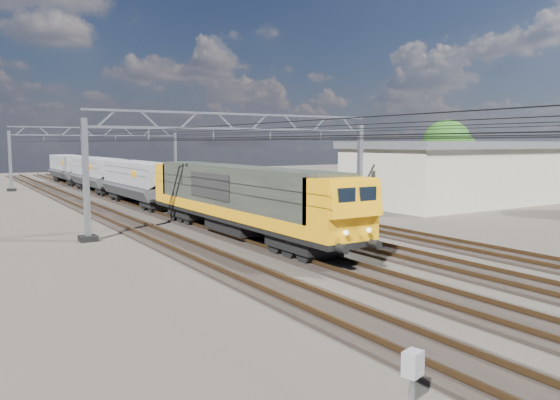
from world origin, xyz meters
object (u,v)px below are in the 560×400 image
trackside_cabinet (413,366)px  hopper_wagon_mid (98,172)px  hopper_wagon_third (70,167)px  catenary_gantry_mid (243,165)px  hopper_wagon_lead (140,180)px  locomotive (239,196)px  industrial_shed (455,172)px  tree_far (450,146)px  catenary_gantry_far (99,155)px

trackside_cabinet → hopper_wagon_mid: bearing=65.8°
hopper_wagon_mid → hopper_wagon_third: (0.00, 14.20, 0.00)m
catenary_gantry_mid → hopper_wagon_mid: bearing=94.0°
hopper_wagon_lead → hopper_wagon_mid: (0.00, 14.20, 0.00)m
locomotive → hopper_wagon_third: (-0.00, 46.10, -0.09)m
hopper_wagon_lead → hopper_wagon_mid: same height
hopper_wagon_lead → trackside_cabinet: 37.78m
hopper_wagon_lead → trackside_cabinet: (-6.41, -37.21, -1.31)m
locomotive → hopper_wagon_third: bearing=90.0°
industrial_shed → tree_far: size_ratio=2.40×
industrial_shed → catenary_gantry_far: bearing=122.9°
industrial_shed → tree_far: bearing=43.1°
locomotive → catenary_gantry_mid: bearing=58.3°
catenary_gantry_far → hopper_wagon_lead: 21.70m
hopper_wagon_third → trackside_cabinet: bearing=-95.6°
industrial_shed → tree_far: tree_far is taller
hopper_wagon_lead → hopper_wagon_third: (0.00, 28.40, 0.00)m
hopper_wagon_mid → hopper_wagon_lead: bearing=-90.0°
hopper_wagon_third → trackside_cabinet: (-6.41, -65.61, -1.31)m
locomotive → industrial_shed: bearing=12.3°
tree_far → catenary_gantry_far: bearing=139.2°
locomotive → industrial_shed: industrial_shed is taller
hopper_wagon_mid → tree_far: (32.32, -18.87, 2.70)m
hopper_wagon_mid → tree_far: bearing=-30.3°
catenary_gantry_mid → catenary_gantry_far: (0.00, 36.00, 0.00)m
catenary_gantry_mid → hopper_wagon_lead: (-2.00, 14.46, -1.67)m
hopper_wagon_mid → hopper_wagon_third: 14.20m
hopper_wagon_lead → trackside_cabinet: hopper_wagon_lead is taller
catenary_gantry_mid → trackside_cabinet: bearing=-110.3°
locomotive → tree_far: (32.32, 13.02, 2.61)m
locomotive → catenary_gantry_far: bearing=87.1°
hopper_wagon_mid → trackside_cabinet: bearing=-97.1°
catenary_gantry_mid → industrial_shed: size_ratio=1.07×
tree_far → industrial_shed: bearing=-136.9°
catenary_gantry_far → hopper_wagon_mid: size_ratio=1.53×
catenary_gantry_mid → industrial_shed: bearing=5.2°
locomotive → hopper_wagon_lead: locomotive is taller
tree_far → locomotive: bearing=-158.1°
catenary_gantry_mid → locomotive: size_ratio=0.94×
catenary_gantry_mid → hopper_wagon_third: catenary_gantry_mid is taller
trackside_cabinet → hopper_wagon_lead: bearing=63.1°
hopper_wagon_third → hopper_wagon_lead: bearing=-90.0°
catenary_gantry_far → tree_far: tree_far is taller
hopper_wagon_third → catenary_gantry_far: bearing=-73.7°
locomotive → tree_far: size_ratio=2.73×
hopper_wagon_lead → trackside_cabinet: size_ratio=10.70×
trackside_cabinet → hopper_wagon_third: bearing=67.3°
locomotive → trackside_cabinet: locomotive is taller
locomotive → hopper_wagon_lead: 17.70m
hopper_wagon_mid → trackside_cabinet: 51.83m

